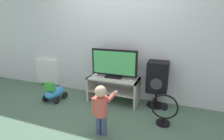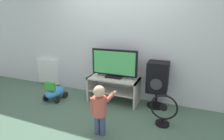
# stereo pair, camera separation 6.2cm
# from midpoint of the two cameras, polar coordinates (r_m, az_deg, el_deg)

# --- Properties ---
(ground_plane) EXTENTS (16.00, 16.00, 0.00)m
(ground_plane) POSITION_cam_midpoint_polar(r_m,az_deg,el_deg) (3.47, -0.36, -11.59)
(ground_plane) COLOR #4C6B56
(wall_back) EXTENTS (10.00, 0.06, 2.60)m
(wall_back) POSITION_cam_midpoint_polar(r_m,az_deg,el_deg) (3.59, 2.96, 11.11)
(wall_back) COLOR silver
(wall_back) RESTS_ON ground_plane
(tv_stand) EXTENTS (1.01, 0.47, 0.51)m
(tv_stand) POSITION_cam_midpoint_polar(r_m,az_deg,el_deg) (3.53, 1.07, -5.19)
(tv_stand) COLOR beige
(tv_stand) RESTS_ON ground_plane
(television) EXTENTS (0.93, 0.20, 0.56)m
(television) POSITION_cam_midpoint_polar(r_m,az_deg,el_deg) (3.41, 1.23, 2.00)
(television) COLOR black
(television) RESTS_ON tv_stand
(game_console) EXTENTS (0.05, 0.20, 0.05)m
(game_console) POSITION_cam_midpoint_polar(r_m,az_deg,el_deg) (3.58, -4.72, -1.54)
(game_console) COLOR white
(game_console) RESTS_ON tv_stand
(remote_primary) EXTENTS (0.08, 0.13, 0.03)m
(remote_primary) POSITION_cam_midpoint_polar(r_m,az_deg,el_deg) (3.21, 6.12, -3.96)
(remote_primary) COLOR white
(remote_primary) RESTS_ON tv_stand
(child) EXTENTS (0.29, 0.44, 0.76)m
(child) POSITION_cam_midpoint_polar(r_m,az_deg,el_deg) (2.51, -3.22, -11.72)
(child) COLOR #3F4C72
(child) RESTS_ON ground_plane
(speaker_tower) EXTENTS (0.38, 0.35, 0.88)m
(speaker_tower) POSITION_cam_midpoint_polar(r_m,az_deg,el_deg) (3.35, 15.18, -2.58)
(speaker_tower) COLOR black
(speaker_tower) RESTS_ON ground_plane
(floor_fan) EXTENTS (0.42, 0.22, 0.52)m
(floor_fan) POSITION_cam_midpoint_polar(r_m,az_deg,el_deg) (2.93, 17.02, -12.86)
(floor_fan) COLOR black
(floor_fan) RESTS_ON ground_plane
(ride_on_toy) EXTENTS (0.33, 0.50, 0.43)m
(ride_on_toy) POSITION_cam_midpoint_polar(r_m,az_deg,el_deg) (3.83, -17.66, -6.87)
(ride_on_toy) COLOR #338CD1
(ride_on_toy) RESTS_ON ground_plane
(radiator) EXTENTS (0.62, 0.08, 0.67)m
(radiator) POSITION_cam_midpoint_polar(r_m,az_deg,el_deg) (4.66, -19.64, -0.38)
(radiator) COLOR white
(radiator) RESTS_ON ground_plane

